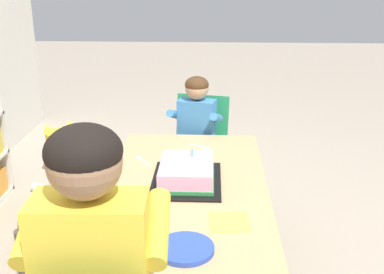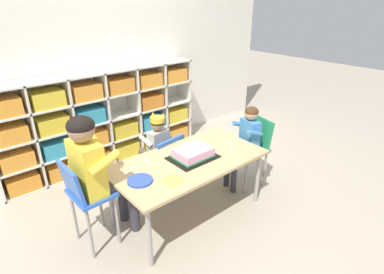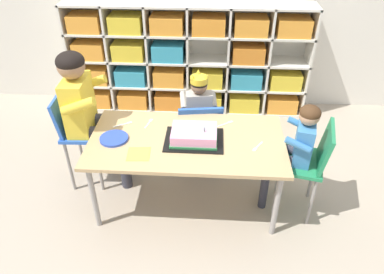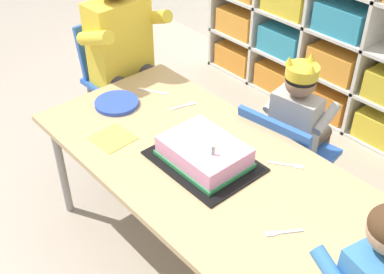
{
  "view_description": "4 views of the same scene",
  "coord_description": "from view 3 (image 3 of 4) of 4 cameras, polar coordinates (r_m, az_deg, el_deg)",
  "views": [
    {
      "loc": [
        -1.88,
        -0.11,
        1.45
      ],
      "look_at": [
        0.09,
        -0.03,
        0.75
      ],
      "focal_mm": 45.08,
      "sensor_mm": 36.0,
      "label": 1
    },
    {
      "loc": [
        -1.48,
        -1.78,
        1.83
      ],
      "look_at": [
        0.03,
        -0.01,
        0.77
      ],
      "focal_mm": 28.59,
      "sensor_mm": 36.0,
      "label": 2
    },
    {
      "loc": [
        0.16,
        -2.04,
        2.01
      ],
      "look_at": [
        0.04,
        -0.06,
        0.63
      ],
      "focal_mm": 34.19,
      "sensor_mm": 36.0,
      "label": 3
    },
    {
      "loc": [
        1.08,
        -0.97,
        1.73
      ],
      "look_at": [
        -0.0,
        -0.02,
        0.66
      ],
      "focal_mm": 45.25,
      "sensor_mm": 36.0,
      "label": 4
    }
  ],
  "objects": [
    {
      "name": "classroom_chair_guest_side",
      "position": [
        2.63,
        17.67,
        -3.48
      ],
      "size": [
        0.39,
        0.4,
        0.72
      ],
      "rotation": [
        0.0,
        0.0,
        -1.79
      ],
      "color": "#238451",
      "rests_on": "ground"
    },
    {
      "name": "classroom_chair_blue",
      "position": [
        3.0,
        1.12,
        1.64
      ],
      "size": [
        0.42,
        0.4,
        0.61
      ],
      "rotation": [
        0.0,
        0.0,
        3.28
      ],
      "color": "blue",
      "rests_on": "ground"
    },
    {
      "name": "guest_at_table_side",
      "position": [
        2.56,
        15.79,
        -1.14
      ],
      "size": [
        0.33,
        0.33,
        0.87
      ],
      "rotation": [
        0.0,
        0.0,
        -1.79
      ],
      "color": "#3D7FBC",
      "rests_on": "ground"
    },
    {
      "name": "birthday_cake_on_tray",
      "position": [
        2.48,
        0.32,
        0.19
      ],
      "size": [
        0.4,
        0.3,
        0.13
      ],
      "color": "black",
      "rests_on": "activity_table"
    },
    {
      "name": "fork_beside_plate_stack",
      "position": [
        2.48,
        10.15,
        -1.53
      ],
      "size": [
        0.08,
        0.11,
        0.0
      ],
      "rotation": [
        0.0,
        0.0,
        1.0
      ],
      "color": "white",
      "rests_on": "activity_table"
    },
    {
      "name": "ground",
      "position": [
        2.87,
        -0.72,
        -9.59
      ],
      "size": [
        16.0,
        16.0,
        0.0
      ],
      "primitive_type": "plane",
      "color": "tan"
    },
    {
      "name": "fork_scattered_mid_table",
      "position": [
        2.71,
        -10.59,
        1.98
      ],
      "size": [
        0.13,
        0.09,
        0.0
      ],
      "rotation": [
        0.0,
        0.0,
        3.68
      ],
      "color": "white",
      "rests_on": "activity_table"
    },
    {
      "name": "paper_napkin_square",
      "position": [
        2.4,
        -8.34,
        -2.62
      ],
      "size": [
        0.16,
        0.16,
        0.0
      ],
      "primitive_type": "cube",
      "rotation": [
        0.0,
        0.0,
        0.07
      ],
      "color": "#F4DB4C",
      "rests_on": "activity_table"
    },
    {
      "name": "storage_cubby_shelf",
      "position": [
        3.77,
        -1.1,
        11.51
      ],
      "size": [
        2.38,
        0.31,
        1.1
      ],
      "color": "silver",
      "rests_on": "ground"
    },
    {
      "name": "classroom_chair_adult_side",
      "position": [
        2.89,
        -17.47,
        1.19
      ],
      "size": [
        0.32,
        0.35,
        0.76
      ],
      "rotation": [
        0.0,
        0.0,
        1.61
      ],
      "color": "blue",
      "rests_on": "ground"
    },
    {
      "name": "adult_helper_seated",
      "position": [
        2.76,
        -15.94,
        4.73
      ],
      "size": [
        0.44,
        0.41,
        1.1
      ],
      "rotation": [
        0.0,
        0.0,
        1.61
      ],
      "color": "yellow",
      "rests_on": "ground"
    },
    {
      "name": "fork_near_child_seat",
      "position": [
        2.69,
        5.34,
        2.11
      ],
      "size": [
        0.12,
        0.09,
        0.0
      ],
      "rotation": [
        0.0,
        0.0,
        3.76
      ],
      "color": "white",
      "rests_on": "activity_table"
    },
    {
      "name": "child_with_crown",
      "position": [
        3.02,
        0.98,
        5.02
      ],
      "size": [
        0.32,
        0.32,
        0.82
      ],
      "rotation": [
        0.0,
        0.0,
        3.28
      ],
      "color": "#B2ADA3",
      "rests_on": "ground"
    },
    {
      "name": "paper_plate_stack",
      "position": [
        2.56,
        -12.08,
        -0.22
      ],
      "size": [
        0.19,
        0.19,
        0.02
      ],
      "primitive_type": "cylinder",
      "color": "blue",
      "rests_on": "activity_table"
    },
    {
      "name": "activity_table",
      "position": [
        2.54,
        -0.81,
        -1.22
      ],
      "size": [
        1.34,
        0.71,
        0.56
      ],
      "color": "tan",
      "rests_on": "ground"
    },
    {
      "name": "fork_at_table_front_edge",
      "position": [
        2.7,
        -6.75,
        2.19
      ],
      "size": [
        0.04,
        0.13,
        0.0
      ],
      "rotation": [
        0.0,
        0.0,
        4.47
      ],
      "color": "white",
      "rests_on": "activity_table"
    }
  ]
}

